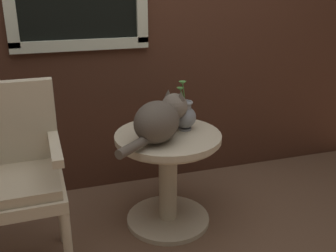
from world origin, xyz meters
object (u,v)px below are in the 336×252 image
object	(u,v)px
wicker_side_table	(168,164)
cat	(160,119)
wicker_chair	(13,170)
pewter_vase_with_ivy	(185,115)

from	to	relation	value
wicker_side_table	cat	distance (m)	0.33
wicker_chair	pewter_vase_with_ivy	bearing A→B (deg)	11.41
wicker_chair	cat	distance (m)	0.79
wicker_chair	pewter_vase_with_ivy	xyz separation A→B (m)	(0.97, 0.19, 0.12)
wicker_chair	cat	world-z (taller)	wicker_chair
wicker_side_table	cat	bearing A→B (deg)	-134.57
wicker_side_table	wicker_chair	bearing A→B (deg)	-169.76
wicker_side_table	pewter_vase_with_ivy	bearing A→B (deg)	19.42
pewter_vase_with_ivy	cat	bearing A→B (deg)	-148.91
wicker_side_table	cat	size ratio (longest dim) A/B	1.29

